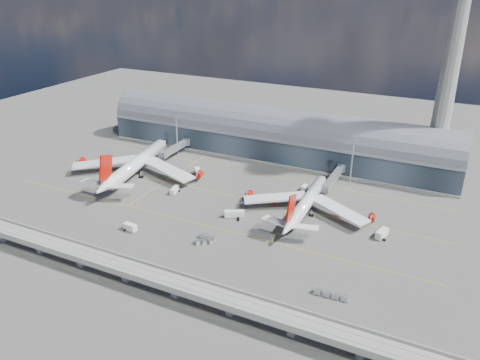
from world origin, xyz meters
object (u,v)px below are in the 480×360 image
at_px(service_truck_3, 382,234).
at_px(service_truck_4, 304,188).
at_px(airliner_left, 136,164).
at_px(service_truck_5, 198,172).
at_px(cargo_train_2, 331,295).
at_px(cargo_train_1, 207,238).
at_px(floodlight_mast_left, 177,132).
at_px(control_tower, 449,77).
at_px(cargo_train_0, 203,242).
at_px(airliner_right, 307,203).
at_px(service_truck_0, 174,190).
at_px(service_truck_1, 130,227).
at_px(service_truck_2, 235,214).
at_px(floodlight_mast_right, 352,160).

height_order(service_truck_3, service_truck_4, service_truck_3).
xyz_separation_m(airliner_left, service_truck_4, (83.89, 20.88, -5.13)).
relative_size(service_truck_5, cargo_train_2, 0.58).
height_order(service_truck_3, cargo_train_1, service_truck_3).
bearing_deg(service_truck_4, cargo_train_2, -64.09).
height_order(service_truck_4, service_truck_5, service_truck_5).
bearing_deg(cargo_train_1, cargo_train_2, -105.53).
bearing_deg(floodlight_mast_left, service_truck_3, -19.06).
xyz_separation_m(service_truck_5, cargo_train_2, (90.22, -67.71, -0.64)).
xyz_separation_m(control_tower, cargo_train_0, (-73.07, -105.88, -50.76)).
distance_m(airliner_right, cargo_train_1, 47.54).
distance_m(control_tower, cargo_train_1, 135.69).
xyz_separation_m(control_tower, airliner_right, (-45.35, -64.05, -46.60)).
bearing_deg(service_truck_0, cargo_train_1, -52.30).
xyz_separation_m(service_truck_0, service_truck_4, (54.93, 29.59, -0.09)).
height_order(service_truck_1, cargo_train_0, service_truck_1).
bearing_deg(floodlight_mast_left, cargo_train_2, -37.31).
xyz_separation_m(floodlight_mast_left, cargo_train_2, (115.61, -88.12, -12.61)).
height_order(service_truck_2, cargo_train_2, service_truck_2).
distance_m(service_truck_1, cargo_train_2, 85.82).
bearing_deg(floodlight_mast_right, cargo_train_0, -116.05).
bearing_deg(cargo_train_1, service_truck_4, -19.56).
distance_m(control_tower, service_truck_5, 129.83).
height_order(floodlight_mast_left, service_truck_2, floodlight_mast_left).
height_order(floodlight_mast_left, service_truck_3, floodlight_mast_left).
relative_size(service_truck_0, service_truck_1, 1.22).
distance_m(service_truck_1, service_truck_3, 101.36).
relative_size(airliner_right, service_truck_5, 8.99).
relative_size(floodlight_mast_left, service_truck_1, 4.45).
relative_size(airliner_right, service_truck_4, 13.14).
relative_size(floodlight_mast_right, service_truck_0, 3.64).
bearing_deg(control_tower, service_truck_1, -133.63).
xyz_separation_m(airliner_right, cargo_train_0, (-27.72, -41.83, -4.16)).
bearing_deg(control_tower, cargo_train_1, -125.66).
bearing_deg(cargo_train_0, service_truck_3, -30.28).
height_order(floodlight_mast_right, service_truck_5, floodlight_mast_right).
height_order(floodlight_mast_left, service_truck_4, floodlight_mast_left).
xyz_separation_m(airliner_right, service_truck_1, (-59.64, -46.09, -3.42)).
distance_m(service_truck_0, service_truck_2, 37.70).
bearing_deg(service_truck_0, floodlight_mast_right, 19.38).
distance_m(floodlight_mast_right, cargo_train_0, 87.62).
bearing_deg(floodlight_mast_left, control_tower, 11.72).
xyz_separation_m(service_truck_2, cargo_train_1, (-1.57, -20.95, -0.77)).
xyz_separation_m(service_truck_1, cargo_train_2, (85.61, -5.98, -0.60)).
bearing_deg(service_truck_3, service_truck_2, -153.81).
height_order(floodlight_mast_left, service_truck_0, floodlight_mast_left).
bearing_deg(airliner_right, service_truck_4, 108.75).
height_order(floodlight_mast_left, floodlight_mast_right, same).
height_order(control_tower, service_truck_0, control_tower).
xyz_separation_m(service_truck_0, service_truck_5, (-1.24, 23.81, 0.22)).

